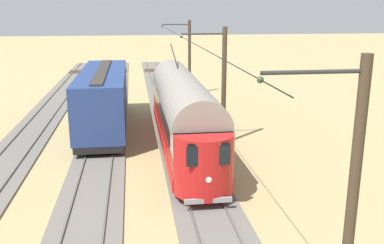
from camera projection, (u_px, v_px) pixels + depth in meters
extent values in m
plane|color=tan|center=(103.00, 143.00, 26.15)|extent=(220.00, 220.00, 0.00)
cube|color=#666059|center=(180.00, 139.00, 26.77)|extent=(2.80, 80.00, 0.10)
cube|color=#59544C|center=(169.00, 138.00, 26.65)|extent=(0.07, 80.00, 0.08)
cube|color=#59544C|center=(192.00, 137.00, 26.84)|extent=(0.07, 80.00, 0.08)
cube|color=#47331E|center=(153.00, 69.00, 57.40)|extent=(2.50, 0.24, 0.08)
cube|color=#47331E|center=(154.00, 70.00, 56.77)|extent=(2.50, 0.24, 0.08)
cube|color=#47331E|center=(154.00, 70.00, 56.15)|extent=(2.50, 0.24, 0.08)
cube|color=#47331E|center=(154.00, 71.00, 55.53)|extent=(2.50, 0.24, 0.08)
cube|color=#47331E|center=(155.00, 72.00, 54.91)|extent=(2.50, 0.24, 0.08)
cube|color=#666059|center=(103.00, 142.00, 26.13)|extent=(2.80, 80.00, 0.10)
cube|color=#59544C|center=(90.00, 141.00, 26.01)|extent=(0.07, 80.00, 0.08)
cube|color=#59544C|center=(114.00, 140.00, 26.21)|extent=(0.07, 80.00, 0.08)
cube|color=#47331E|center=(117.00, 70.00, 56.76)|extent=(2.50, 0.24, 0.08)
cube|color=#47331E|center=(117.00, 70.00, 56.14)|extent=(2.50, 0.24, 0.08)
cube|color=#47331E|center=(117.00, 71.00, 55.52)|extent=(2.50, 0.24, 0.08)
cube|color=#47331E|center=(117.00, 72.00, 54.90)|extent=(2.50, 0.24, 0.08)
cube|color=#47331E|center=(117.00, 73.00, 54.27)|extent=(2.50, 0.24, 0.08)
cube|color=#666059|center=(21.00, 146.00, 25.50)|extent=(2.80, 80.00, 0.10)
cube|color=#59544C|center=(8.00, 145.00, 25.38)|extent=(0.07, 80.00, 0.08)
cube|color=#59544C|center=(33.00, 144.00, 25.57)|extent=(0.07, 80.00, 0.08)
cube|color=#47331E|center=(81.00, 70.00, 56.13)|extent=(2.50, 0.24, 0.08)
cube|color=#47331E|center=(80.00, 71.00, 55.51)|extent=(2.50, 0.24, 0.08)
cube|color=#47331E|center=(79.00, 72.00, 54.88)|extent=(2.50, 0.24, 0.08)
cube|color=#47331E|center=(79.00, 73.00, 54.26)|extent=(2.50, 0.24, 0.08)
cube|color=#47331E|center=(78.00, 73.00, 53.64)|extent=(2.50, 0.24, 0.08)
cube|color=red|center=(183.00, 135.00, 25.32)|extent=(2.65, 15.04, 0.55)
cube|color=red|center=(183.00, 123.00, 25.13)|extent=(2.55, 15.04, 0.95)
cube|color=beige|center=(182.00, 106.00, 24.87)|extent=(2.55, 15.04, 1.05)
cylinder|color=gray|center=(182.00, 97.00, 24.74)|extent=(2.65, 14.74, 2.65)
cylinder|color=red|center=(203.00, 162.00, 17.91)|extent=(2.55, 2.55, 2.55)
cylinder|color=red|center=(171.00, 94.00, 32.22)|extent=(2.55, 2.55, 2.55)
cube|color=black|center=(208.00, 148.00, 16.57)|extent=(1.63, 0.08, 0.36)
cube|color=black|center=(209.00, 156.00, 16.61)|extent=(1.73, 0.06, 0.80)
cube|color=black|center=(160.00, 107.00, 24.70)|extent=(0.04, 12.64, 0.80)
cube|color=black|center=(204.00, 105.00, 25.05)|extent=(0.04, 12.64, 0.80)
cylinder|color=silver|center=(209.00, 180.00, 16.77)|extent=(0.24, 0.06, 0.24)
cube|color=gray|center=(208.00, 201.00, 17.06)|extent=(1.94, 0.12, 0.20)
cylinder|color=black|center=(174.00, 55.00, 28.74)|extent=(0.07, 4.88, 1.23)
cylinder|color=black|center=(180.00, 167.00, 20.65)|extent=(0.10, 0.76, 0.76)
cylinder|color=black|center=(209.00, 165.00, 20.84)|extent=(0.10, 0.76, 0.76)
cylinder|color=black|center=(164.00, 118.00, 29.87)|extent=(0.10, 0.76, 0.76)
cylinder|color=black|center=(185.00, 117.00, 30.06)|extent=(0.10, 0.76, 0.76)
cube|color=navy|center=(104.00, 95.00, 28.62)|extent=(2.90, 12.64, 3.20)
cube|color=#332D28|center=(102.00, 70.00, 28.19)|extent=(0.70, 11.38, 0.08)
cube|color=black|center=(105.00, 121.00, 29.08)|extent=(2.70, 12.64, 0.36)
cube|color=black|center=(81.00, 100.00, 28.49)|extent=(0.06, 2.20, 2.56)
cylinder|color=black|center=(88.00, 140.00, 24.73)|extent=(0.10, 0.84, 0.84)
cylinder|color=black|center=(113.00, 139.00, 24.92)|extent=(0.10, 0.84, 0.84)
cylinder|color=black|center=(99.00, 106.00, 33.20)|extent=(0.10, 0.84, 0.84)
cylinder|color=black|center=(118.00, 106.00, 33.39)|extent=(0.10, 0.84, 0.84)
cylinder|color=#423323|center=(189.00, 58.00, 39.77)|extent=(0.28, 0.28, 6.94)
cylinder|color=#2D2D2D|center=(176.00, 24.00, 38.83)|extent=(2.48, 0.10, 0.10)
sphere|color=#334733|center=(162.00, 26.00, 38.70)|extent=(0.16, 0.16, 0.16)
cylinder|color=#423323|center=(224.00, 87.00, 25.18)|extent=(0.28, 0.28, 6.94)
cylinder|color=#2D2D2D|center=(203.00, 34.00, 24.23)|extent=(2.48, 0.10, 0.10)
sphere|color=#334733|center=(182.00, 37.00, 24.11)|extent=(0.16, 0.16, 0.16)
cylinder|color=#423323|center=(353.00, 195.00, 10.59)|extent=(0.28, 0.28, 6.94)
cylinder|color=#2D2D2D|center=(314.00, 72.00, 9.64)|extent=(2.48, 0.10, 0.10)
sphere|color=#334733|center=(260.00, 80.00, 9.51)|extent=(0.16, 0.16, 0.16)
cylinder|color=black|center=(182.00, 37.00, 24.11)|extent=(0.03, 34.48, 0.03)
cylinder|color=black|center=(176.00, 24.00, 38.83)|extent=(2.48, 0.02, 0.02)
cylinder|color=black|center=(183.00, 93.00, 38.99)|extent=(0.08, 0.08, 1.10)
cylinder|color=red|center=(183.00, 85.00, 38.82)|extent=(0.30, 0.30, 0.03)
cylinder|color=#262626|center=(181.00, 95.00, 39.01)|extent=(0.33, 0.04, 0.54)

